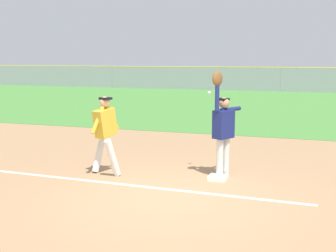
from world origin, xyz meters
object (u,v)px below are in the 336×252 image
(fielder, at_px, (223,126))
(parked_car_tan, at_px, (228,79))
(runner, at_px, (105,130))
(first_base, at_px, (218,178))
(parked_car_blue, at_px, (162,78))
(baseball, at_px, (209,93))
(parked_car_green, at_px, (286,80))

(fielder, xyz_separation_m, parked_car_tan, (-5.41, 29.34, -0.45))
(runner, bearing_deg, fielder, 31.69)
(fielder, bearing_deg, first_base, 108.72)
(parked_car_blue, bearing_deg, baseball, -73.46)
(parked_car_tan, bearing_deg, fielder, -75.50)
(fielder, height_order, baseball, fielder)
(runner, bearing_deg, first_base, 26.79)
(fielder, bearing_deg, baseball, -11.05)
(runner, distance_m, parked_car_green, 29.82)
(first_base, height_order, baseball, baseball)
(parked_car_blue, height_order, parked_car_green, same)
(fielder, height_order, parked_car_tan, fielder)
(fielder, bearing_deg, runner, 42.28)
(first_base, distance_m, runner, 2.64)
(first_base, xyz_separation_m, baseball, (-0.34, 0.55, 1.74))
(first_base, relative_size, parked_car_tan, 0.08)
(first_base, bearing_deg, baseball, 121.85)
(fielder, relative_size, parked_car_green, 0.50)
(fielder, height_order, parked_car_blue, fielder)
(runner, height_order, parked_car_tan, runner)
(runner, relative_size, baseball, 23.24)
(runner, xyz_separation_m, parked_car_tan, (-2.94, 29.92, -0.32))
(baseball, distance_m, parked_car_tan, 29.48)
(first_base, distance_m, fielder, 1.10)
(runner, xyz_separation_m, parked_car_green, (2.01, 29.75, -0.32))
(fielder, xyz_separation_m, runner, (-2.47, -0.58, -0.12))
(fielder, distance_m, parked_car_blue, 31.27)
(parked_car_tan, height_order, parked_car_green, same)
(first_base, height_order, runner, runner)
(baseball, xyz_separation_m, parked_car_tan, (-5.03, 29.02, -1.11))
(baseball, height_order, parked_car_tan, baseball)
(parked_car_green, bearing_deg, parked_car_tan, 172.11)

